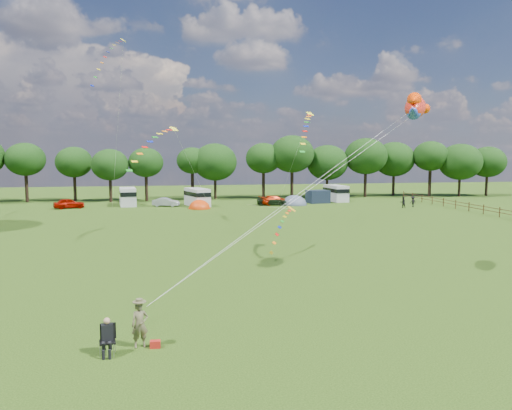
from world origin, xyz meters
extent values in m
plane|color=black|center=(0.00, 0.00, 0.00)|extent=(180.00, 180.00, 0.00)
cylinder|color=black|center=(-26.90, 55.70, 2.13)|extent=(0.49, 0.49, 4.25)
ellipsoid|color=black|center=(-26.90, 55.70, 6.45)|extent=(5.86, 5.86, 4.98)
cylinder|color=black|center=(-20.03, 56.31, 1.95)|extent=(0.47, 0.47, 3.90)
ellipsoid|color=black|center=(-20.03, 56.31, 6.00)|extent=(5.58, 5.58, 4.74)
cylinder|color=black|center=(-14.36, 53.27, 1.78)|extent=(0.44, 0.44, 3.56)
ellipsoid|color=black|center=(-14.36, 53.27, 5.64)|extent=(5.56, 5.56, 4.73)
cylinder|color=black|center=(-9.09, 54.23, 1.98)|extent=(0.47, 0.47, 3.95)
ellipsoid|color=black|center=(-9.09, 54.23, 5.95)|extent=(5.33, 5.33, 4.53)
cylinder|color=black|center=(-1.92, 56.03, 2.17)|extent=(0.50, 0.50, 4.33)
ellipsoid|color=black|center=(-1.92, 56.03, 6.19)|extent=(4.95, 4.95, 4.21)
cylinder|color=black|center=(1.70, 55.56, 1.66)|extent=(0.43, 0.43, 3.31)
ellipsoid|color=black|center=(1.70, 55.56, 5.95)|extent=(7.03, 7.03, 5.98)
cylinder|color=black|center=(9.66, 55.80, 2.18)|extent=(0.50, 0.50, 4.36)
ellipsoid|color=black|center=(9.66, 55.80, 6.56)|extent=(5.84, 5.84, 4.97)
cylinder|color=black|center=(14.25, 54.92, 2.27)|extent=(0.51, 0.51, 4.55)
ellipsoid|color=black|center=(14.25, 54.92, 7.23)|extent=(7.15, 7.15, 6.08)
cylinder|color=black|center=(20.49, 55.63, 1.61)|extent=(0.42, 0.42, 3.21)
ellipsoid|color=black|center=(20.49, 55.63, 5.80)|extent=(6.90, 6.90, 5.86)
cylinder|color=black|center=(26.98, 54.96, 2.09)|extent=(0.48, 0.48, 4.17)
ellipsoid|color=black|center=(26.98, 54.96, 6.86)|extent=(7.16, 7.16, 6.09)
cylinder|color=black|center=(32.97, 56.89, 1.83)|extent=(0.45, 0.45, 3.66)
ellipsoid|color=black|center=(32.97, 56.89, 6.31)|extent=(7.05, 7.05, 5.99)
cylinder|color=black|center=(38.41, 54.37, 2.32)|extent=(0.52, 0.52, 4.65)
ellipsoid|color=black|center=(38.41, 54.37, 6.88)|extent=(5.96, 5.96, 5.06)
cylinder|color=black|center=(43.16, 53.04, 1.59)|extent=(0.42, 0.42, 3.19)
ellipsoid|color=black|center=(43.16, 53.04, 5.89)|extent=(7.23, 7.23, 6.14)
cylinder|color=black|center=(48.55, 53.44, 1.76)|extent=(0.44, 0.44, 3.52)
ellipsoid|color=black|center=(48.55, 53.44, 5.86)|extent=(6.22, 6.22, 5.28)
cylinder|color=#472D19|center=(32.00, 27.00, 0.60)|extent=(0.12, 0.12, 1.20)
cylinder|color=#472D19|center=(32.00, 25.50, 0.95)|extent=(0.08, 3.00, 0.08)
cylinder|color=#472D19|center=(32.00, 25.50, 0.55)|extent=(0.08, 3.00, 0.08)
cylinder|color=#472D19|center=(32.00, 30.00, 0.60)|extent=(0.12, 0.12, 1.20)
cylinder|color=#472D19|center=(32.00, 28.50, 0.95)|extent=(0.08, 3.00, 0.08)
cylinder|color=#472D19|center=(32.00, 28.50, 0.55)|extent=(0.08, 3.00, 0.08)
cylinder|color=#472D19|center=(32.00, 33.00, 0.60)|extent=(0.12, 0.12, 1.20)
cylinder|color=#472D19|center=(32.00, 31.50, 0.95)|extent=(0.08, 3.00, 0.08)
cylinder|color=#472D19|center=(32.00, 31.50, 0.55)|extent=(0.08, 3.00, 0.08)
cylinder|color=#472D19|center=(32.00, 36.00, 0.60)|extent=(0.12, 0.12, 1.20)
cylinder|color=#472D19|center=(32.00, 34.50, 0.95)|extent=(0.08, 3.00, 0.08)
cylinder|color=#472D19|center=(32.00, 34.50, 0.55)|extent=(0.08, 3.00, 0.08)
cylinder|color=#472D19|center=(32.00, 39.00, 0.60)|extent=(0.12, 0.12, 1.20)
cylinder|color=#472D19|center=(32.00, 37.50, 0.95)|extent=(0.08, 3.00, 0.08)
cylinder|color=#472D19|center=(32.00, 37.50, 0.55)|extent=(0.08, 3.00, 0.08)
cylinder|color=#472D19|center=(32.00, 42.00, 0.60)|extent=(0.12, 0.12, 1.20)
cylinder|color=#472D19|center=(32.00, 40.50, 0.95)|extent=(0.08, 3.00, 0.08)
cylinder|color=#472D19|center=(32.00, 40.50, 0.55)|extent=(0.08, 3.00, 0.08)
cylinder|color=#472D19|center=(32.00, 45.00, 0.60)|extent=(0.12, 0.12, 1.20)
cylinder|color=#472D19|center=(32.00, 43.50, 0.95)|extent=(0.08, 3.00, 0.08)
cylinder|color=#472D19|center=(32.00, 43.50, 0.55)|extent=(0.08, 3.00, 0.08)
cylinder|color=#472D19|center=(32.00, 48.00, 0.60)|extent=(0.12, 0.12, 1.20)
cylinder|color=#472D19|center=(32.00, 46.50, 0.95)|extent=(0.08, 3.00, 0.08)
cylinder|color=#472D19|center=(32.00, 46.50, 0.55)|extent=(0.08, 3.00, 0.08)
cylinder|color=#472D19|center=(32.00, 51.00, 0.60)|extent=(0.12, 0.12, 1.20)
cylinder|color=#472D19|center=(32.00, 49.50, 0.95)|extent=(0.08, 3.00, 0.08)
cylinder|color=#472D19|center=(32.00, 49.50, 0.55)|extent=(0.08, 3.00, 0.08)
imported|color=#910A00|center=(-18.92, 45.31, 0.68)|extent=(4.36, 2.81, 1.35)
imported|color=gray|center=(-6.13, 45.64, 0.61)|extent=(3.64, 2.05, 1.21)
imported|color=#A01900|center=(9.31, 45.02, 0.67)|extent=(4.75, 2.75, 1.34)
imported|color=black|center=(8.80, 44.73, 0.61)|extent=(4.77, 2.73, 1.23)
cube|color=#B7B7B9|center=(-11.42, 47.64, 1.25)|extent=(2.72, 5.24, 2.51)
cube|color=black|center=(-11.42, 47.64, 1.77)|extent=(2.77, 5.34, 0.59)
cylinder|color=black|center=(-11.24, 46.07, 0.35)|extent=(0.73, 0.34, 0.71)
cylinder|color=black|center=(-11.61, 49.21, 0.35)|extent=(0.73, 0.34, 0.71)
cube|color=#B8B8BA|center=(-1.78, 45.50, 1.23)|extent=(3.55, 5.35, 2.47)
cube|color=black|center=(-1.78, 45.50, 1.74)|extent=(3.62, 5.45, 0.58)
cylinder|color=black|center=(-1.29, 44.02, 0.35)|extent=(0.74, 0.46, 0.69)
cylinder|color=black|center=(-2.27, 46.97, 0.35)|extent=(0.74, 0.46, 0.69)
cube|color=#BBBBBD|center=(19.69, 48.77, 1.23)|extent=(2.62, 5.11, 2.45)
cube|color=black|center=(19.69, 48.77, 1.73)|extent=(2.67, 5.21, 0.58)
cylinder|color=black|center=(19.86, 47.23, 0.35)|extent=(0.71, 0.33, 0.69)
cylinder|color=black|center=(19.52, 50.30, 0.35)|extent=(0.71, 0.33, 0.69)
ellipsoid|color=#C83407|center=(-1.71, 42.04, 0.02)|extent=(2.82, 3.24, 2.32)
cylinder|color=#C83407|center=(-1.71, 42.04, 0.04)|extent=(2.96, 2.96, 0.08)
ellipsoid|color=#485364|center=(12.05, 44.69, 0.02)|extent=(3.49, 4.01, 2.73)
cylinder|color=#485364|center=(12.05, 44.69, 0.04)|extent=(3.66, 3.66, 0.08)
cube|color=#172031|center=(16.14, 46.64, 0.94)|extent=(3.32, 2.84, 1.89)
imported|color=brown|center=(-6.90, -5.41, 0.88)|extent=(0.72, 0.54, 1.77)
cylinder|color=#99999E|center=(-8.29, -6.28, 0.26)|extent=(0.02, 0.02, 0.51)
cylinder|color=#99999E|center=(-7.81, -6.28, 0.26)|extent=(0.02, 0.02, 0.51)
cylinder|color=#99999E|center=(-8.29, -5.79, 0.26)|extent=(0.02, 0.02, 0.51)
cylinder|color=#99999E|center=(-7.81, -5.79, 0.26)|extent=(0.02, 0.02, 0.51)
cube|color=black|center=(-8.05, -6.04, 0.51)|extent=(0.65, 0.64, 0.06)
cube|color=black|center=(-8.05, -5.77, 0.83)|extent=(0.58, 0.14, 0.61)
cube|color=black|center=(-8.05, -5.99, 0.87)|extent=(0.46, 0.33, 0.64)
sphere|color=tan|center=(-8.05, -6.01, 1.31)|extent=(0.24, 0.24, 0.24)
cube|color=#AB1C14|center=(-6.34, -5.60, 0.14)|extent=(0.41, 0.28, 0.28)
ellipsoid|color=red|center=(8.75, 3.34, 10.13)|extent=(2.70, 3.36, 1.85)
ellipsoid|color=#D6C000|center=(8.75, 3.34, 9.99)|extent=(1.67, 2.10, 1.02)
cone|color=#FF3B00|center=(8.02, 2.15, 10.42)|extent=(1.29, 1.40, 0.98)
cone|color=blue|center=(8.02, 2.15, 9.84)|extent=(1.29, 1.40, 0.98)
cone|color=blue|center=(8.80, 3.42, 10.73)|extent=(1.06, 1.01, 0.83)
sphere|color=white|center=(9.05, 4.46, 10.31)|extent=(0.31, 0.31, 0.31)
sphere|color=black|center=(9.04, 4.55, 10.31)|extent=(0.15, 0.15, 0.15)
cube|color=yellow|center=(-10.21, 32.24, 19.48)|extent=(0.66, 0.69, 0.34)
cube|color=red|center=(-10.48, 31.74, 19.26)|extent=(0.40, 0.54, 0.09)
cube|color=orange|center=(-10.75, 31.25, 18.99)|extent=(0.39, 0.54, 0.10)
cube|color=yellow|center=(-11.02, 30.75, 18.65)|extent=(0.39, 0.53, 0.11)
cube|color=#198C1E|center=(-11.29, 30.26, 18.22)|extent=(0.39, 0.53, 0.12)
cube|color=#0C1EB2|center=(-11.56, 29.76, 17.72)|extent=(0.38, 0.53, 0.13)
cube|color=red|center=(-11.83, 29.27, 17.13)|extent=(0.38, 0.53, 0.14)
cube|color=orange|center=(-12.10, 28.77, 16.47)|extent=(0.38, 0.53, 0.14)
cube|color=yellow|center=(-12.37, 28.28, 15.72)|extent=(0.37, 0.52, 0.15)
cube|color=#198C1E|center=(-12.64, 27.78, 14.90)|extent=(0.37, 0.52, 0.16)
cube|color=#0C1EB2|center=(-12.91, 27.29, 13.99)|extent=(0.36, 0.52, 0.17)
cube|color=yellow|center=(-5.17, 20.93, 9.57)|extent=(0.83, 0.82, 0.39)
cube|color=red|center=(-5.57, 20.48, 9.46)|extent=(0.59, 0.55, 0.11)
cube|color=orange|center=(-5.98, 20.03, 9.32)|extent=(0.59, 0.55, 0.12)
cube|color=yellow|center=(-6.38, 19.58, 9.09)|extent=(0.59, 0.54, 0.13)
cube|color=#198C1E|center=(-6.79, 19.13, 8.78)|extent=(0.58, 0.54, 0.14)
cube|color=#0C1EB2|center=(-7.19, 18.68, 8.39)|extent=(0.58, 0.54, 0.15)
cube|color=red|center=(-7.60, 18.23, 7.92)|extent=(0.58, 0.53, 0.16)
cube|color=orange|center=(-8.00, 17.78, 7.38)|extent=(0.57, 0.53, 0.17)
cube|color=yellow|center=(-8.41, 17.33, 6.75)|extent=(0.57, 0.52, 0.18)
cube|color=#198C1E|center=(-8.81, 16.88, 6.04)|extent=(0.57, 0.52, 0.18)
cube|color=#F4A91A|center=(3.75, 13.17, 3.08)|extent=(0.78, 0.84, 0.41)
cube|color=red|center=(3.44, 12.63, 3.01)|extent=(0.46, 0.66, 0.12)
cube|color=orange|center=(3.12, 12.09, 2.90)|extent=(0.46, 0.66, 0.13)
cube|color=yellow|center=(2.81, 11.55, 2.71)|extent=(0.45, 0.66, 0.14)
cube|color=#198C1E|center=(2.49, 11.01, 2.44)|extent=(0.45, 0.66, 0.15)
cube|color=#0C1EB2|center=(2.18, 10.47, 2.08)|extent=(0.44, 0.66, 0.16)
cube|color=red|center=(1.86, 9.93, 1.65)|extent=(0.44, 0.66, 0.17)
cube|color=orange|center=(1.55, 9.39, 1.14)|extent=(0.43, 0.65, 0.18)
cube|color=yellow|center=(1.23, 8.85, 0.55)|extent=(0.43, 0.65, 0.19)
imported|color=black|center=(25.49, 38.09, 0.76)|extent=(0.76, 0.49, 1.52)
imported|color=black|center=(27.38, 38.97, 0.75)|extent=(1.05, 0.69, 1.49)
cube|color=#FFFC22|center=(9.28, 27.53, 11.58)|extent=(0.86, 0.81, 0.42)
cube|color=red|center=(9.06, 27.03, 11.42)|extent=(0.67, 0.48, 0.12)
cube|color=orange|center=(8.83, 26.54, 11.22)|extent=(0.67, 0.48, 0.13)
cube|color=yellow|center=(8.61, 26.04, 10.94)|extent=(0.67, 0.48, 0.14)
cube|color=#198C1E|center=(8.38, 25.55, 10.57)|extent=(0.66, 0.47, 0.15)
cube|color=#0C1EB2|center=(8.16, 25.05, 10.13)|extent=(0.66, 0.47, 0.16)
cube|color=red|center=(7.93, 24.56, 9.61)|extent=(0.66, 0.46, 0.17)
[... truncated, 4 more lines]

